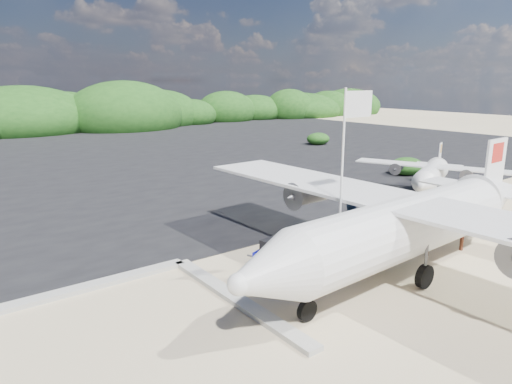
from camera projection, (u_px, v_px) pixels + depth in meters
ground at (371, 280)px, 15.29m from camera, size 160.00×160.00×0.00m
asphalt_apron at (89, 159)px, 38.60m from camera, size 90.00×50.00×0.04m
lagoon at (85, 352)px, 11.21m from camera, size 9.00×7.00×0.40m
vegetation_band at (28, 133)px, 58.03m from camera, size 124.00×8.00×4.40m
baggage_cart at (283, 273)px, 15.81m from camera, size 2.73×2.17×1.19m
flagpole at (337, 276)px, 15.54m from camera, size 1.26×0.54×6.29m
signboard at (444, 253)px, 17.67m from camera, size 1.84×0.71×1.54m
crew_a at (351, 233)px, 17.62m from camera, size 0.62×0.47×1.56m
crew_b at (349, 228)px, 17.63m from camera, size 0.97×0.77×1.94m
crew_c at (366, 213)px, 20.19m from camera, size 1.02×0.72×1.60m
aircraft_large at (279, 158)px, 39.27m from camera, size 18.64×18.64×5.39m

